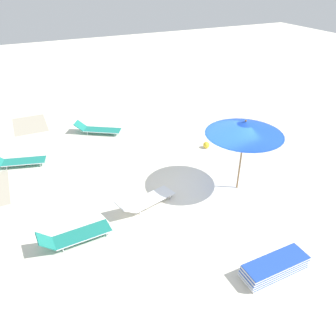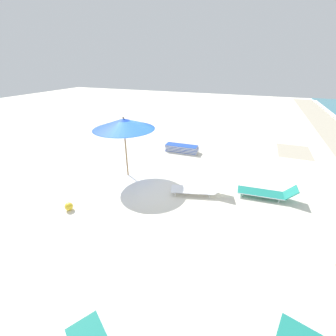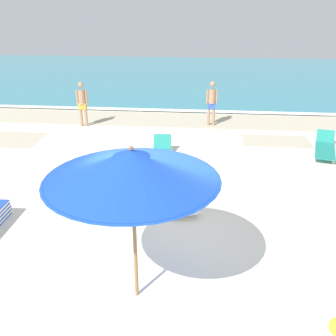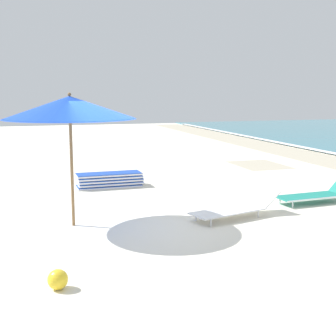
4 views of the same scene
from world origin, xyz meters
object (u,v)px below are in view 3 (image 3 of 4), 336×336
(sun_lounger_near_water_right, at_px, (177,192))
(beachgoer_wading_adult, at_px, (82,102))
(sun_lounger_under_umbrella, at_px, (161,155))
(beach_umbrella, at_px, (132,165))
(beachgoer_shoreline_child, at_px, (212,101))
(sun_lounger_beside_umbrella, at_px, (325,147))

(sun_lounger_near_water_right, distance_m, beachgoer_wading_adult, 7.27)
(sun_lounger_under_umbrella, distance_m, sun_lounger_near_water_right, 2.57)
(beach_umbrella, xyz_separation_m, beachgoer_shoreline_child, (1.28, 9.90, -1.36))
(sun_lounger_beside_umbrella, xyz_separation_m, sun_lounger_near_water_right, (-4.56, -3.69, 0.00))
(beach_umbrella, relative_size, beachgoer_wading_adult, 1.51)
(sun_lounger_under_umbrella, height_order, beachgoer_shoreline_child, beachgoer_shoreline_child)
(sun_lounger_under_umbrella, xyz_separation_m, sun_lounger_near_water_right, (0.69, -2.48, -0.01))
(sun_lounger_beside_umbrella, xyz_separation_m, beachgoer_shoreline_child, (-3.70, 2.81, 0.79))
(beach_umbrella, bearing_deg, sun_lounger_near_water_right, 82.97)
(beach_umbrella, relative_size, sun_lounger_under_umbrella, 1.28)
(sun_lounger_beside_umbrella, bearing_deg, beachgoer_wading_adult, -178.95)
(sun_lounger_beside_umbrella, relative_size, beachgoer_shoreline_child, 1.23)
(sun_lounger_near_water_right, bearing_deg, beachgoer_wading_adult, 110.09)
(sun_lounger_under_umbrella, height_order, sun_lounger_beside_umbrella, sun_lounger_under_umbrella)
(sun_lounger_beside_umbrella, relative_size, beachgoer_wading_adult, 1.23)
(beach_umbrella, height_order, beachgoer_wading_adult, beach_umbrella)
(beach_umbrella, distance_m, sun_lounger_near_water_right, 4.04)
(sun_lounger_under_umbrella, relative_size, beachgoer_wading_adult, 1.18)
(beach_umbrella, height_order, sun_lounger_under_umbrella, beach_umbrella)
(beach_umbrella, xyz_separation_m, sun_lounger_beside_umbrella, (4.98, 7.08, -2.15))
(sun_lounger_near_water_right, relative_size, beachgoer_shoreline_child, 1.24)
(sun_lounger_near_water_right, xyz_separation_m, beachgoer_shoreline_child, (0.86, 6.50, 0.79))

